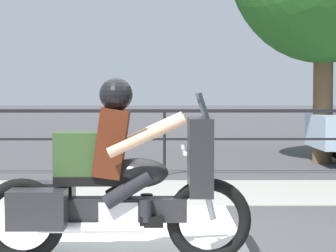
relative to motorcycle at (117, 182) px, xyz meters
The scene contains 5 objects.
ground_plane 1.02m from the motorcycle, 54.80° to the left, with size 120.00×120.00×0.00m, color #424244.
sidewalk_band 4.08m from the motorcycle, 83.98° to the left, with size 44.00×2.40×0.01m, color #99968E.
crosswalk_band 0.92m from the motorcycle, 137.13° to the left, with size 3.28×6.00×0.01m, color silver.
fence_railing 5.91m from the motorcycle, 85.91° to the left, with size 36.00×0.05×1.18m.
motorcycle is the anchor object (origin of this frame).
Camera 1 is at (-0.02, -6.26, 1.51)m, focal length 70.00 mm.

